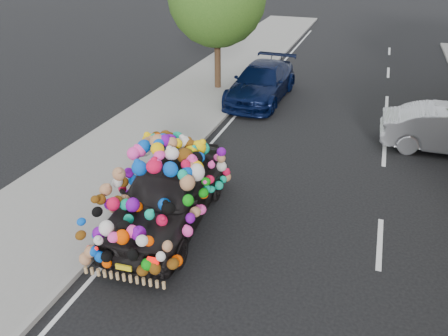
% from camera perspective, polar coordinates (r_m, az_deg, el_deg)
% --- Properties ---
extents(ground, '(100.00, 100.00, 0.00)m').
position_cam_1_polar(ground, '(11.16, 1.00, -6.08)').
color(ground, black).
rests_on(ground, ground).
extents(sidewalk, '(4.00, 60.00, 0.12)m').
position_cam_1_polar(sidewalk, '(12.91, -17.45, -2.07)').
color(sidewalk, gray).
rests_on(sidewalk, ground).
extents(kerb, '(0.15, 60.00, 0.13)m').
position_cam_1_polar(kerb, '(11.94, -9.79, -3.66)').
color(kerb, gray).
rests_on(kerb, ground).
extents(lane_markings, '(6.00, 50.00, 0.01)m').
position_cam_1_polar(lane_markings, '(10.82, 19.68, -9.22)').
color(lane_markings, silver).
rests_on(lane_markings, ground).
extents(plush_art_car, '(2.59, 5.05, 2.25)m').
position_cam_1_polar(plush_art_car, '(10.41, -7.52, -1.57)').
color(plush_art_car, black).
rests_on(plush_art_car, ground).
extents(navy_sedan, '(2.27, 5.24, 1.50)m').
position_cam_1_polar(navy_sedan, '(18.95, 4.93, 11.06)').
color(navy_sedan, black).
rests_on(navy_sedan, ground).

